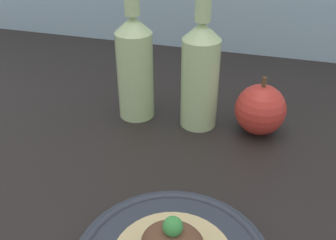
# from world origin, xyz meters

# --- Properties ---
(ground_plane) EXTENTS (1.80, 1.10, 0.04)m
(ground_plane) POSITION_xyz_m (0.00, 0.00, -0.02)
(ground_plane) COLOR black
(cider_bottle_left) EXTENTS (0.07, 0.07, 0.29)m
(cider_bottle_left) POSITION_xyz_m (-0.16, 0.15, 0.11)
(cider_bottle_left) COLOR #B7D18E
(cider_bottle_left) RESTS_ON ground_plane
(cider_bottle_right) EXTENTS (0.07, 0.07, 0.29)m
(cider_bottle_right) POSITION_xyz_m (-0.04, 0.15, 0.11)
(cider_bottle_right) COLOR #B7D18E
(cider_bottle_right) RESTS_ON ground_plane
(apple) EXTENTS (0.09, 0.09, 0.11)m
(apple) POSITION_xyz_m (0.07, 0.16, 0.04)
(apple) COLOR red
(apple) RESTS_ON ground_plane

